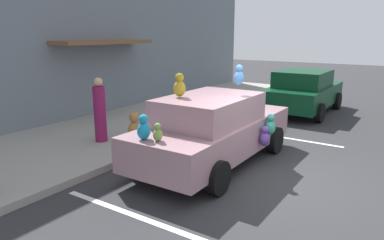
% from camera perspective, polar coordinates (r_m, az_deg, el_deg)
% --- Properties ---
extents(ground_plane, '(60.00, 60.00, 0.00)m').
position_cam_1_polar(ground_plane, '(7.31, 12.24, -9.35)').
color(ground_plane, '#2D2D30').
extents(sidewalk, '(24.00, 4.00, 0.15)m').
position_cam_1_polar(sidewalk, '(10.09, -15.15, -2.63)').
color(sidewalk, gray).
rests_on(sidewalk, ground).
extents(storefront_building, '(24.00, 1.25, 6.40)m').
position_cam_1_polar(storefront_building, '(11.44, -23.45, 14.44)').
color(storefront_building, slate).
rests_on(storefront_building, ground).
extents(parking_stripe_front, '(0.12, 3.60, 0.01)m').
position_cam_1_polar(parking_stripe_front, '(10.33, 13.30, -2.55)').
color(parking_stripe_front, silver).
rests_on(parking_stripe_front, ground).
extents(parking_stripe_rear, '(0.12, 3.60, 0.01)m').
position_cam_1_polar(parking_stripe_rear, '(5.80, -7.27, -15.55)').
color(parking_stripe_rear, silver).
rests_on(parking_stripe_rear, ground).
extents(plush_covered_car, '(4.48, 2.08, 2.18)m').
position_cam_1_polar(plush_covered_car, '(7.81, 3.49, -1.36)').
color(plush_covered_car, gray).
rests_on(plush_covered_car, ground).
extents(parked_sedan_behind, '(4.10, 2.05, 1.54)m').
position_cam_1_polar(parked_sedan_behind, '(13.56, 17.40, 4.42)').
color(parked_sedan_behind, '#0A381E').
rests_on(parked_sedan_behind, ground).
extents(teddy_bear_on_sidewalk, '(0.37, 0.31, 0.71)m').
position_cam_1_polar(teddy_bear_on_sidewalk, '(9.34, -9.17, -1.03)').
color(teddy_bear_on_sidewalk, '#9E723D').
rests_on(teddy_bear_on_sidewalk, sidewalk).
extents(pedestrian_near_shopfront, '(0.30, 0.30, 1.62)m').
position_cam_1_polar(pedestrian_near_shopfront, '(9.23, -14.51, 1.28)').
color(pedestrian_near_shopfront, '#781949').
rests_on(pedestrian_near_shopfront, sidewalk).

